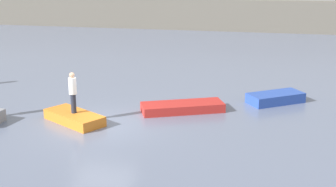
{
  "coord_description": "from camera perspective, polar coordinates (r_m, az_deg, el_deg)",
  "views": [
    {
      "loc": [
        6.43,
        -17.53,
        6.64
      ],
      "look_at": [
        2.15,
        2.94,
        0.66
      ],
      "focal_mm": 51.04,
      "sensor_mm": 36.0,
      "label": 1
    }
  ],
  "objects": [
    {
      "name": "rowboat_red",
      "position": [
        21.32,
        1.75,
        -1.65
      ],
      "size": [
        3.82,
        2.56,
        0.39
      ],
      "primitive_type": "cube",
      "rotation": [
        0.0,
        0.0,
        0.41
      ],
      "color": "red",
      "rests_on": "ground_plane"
    },
    {
      "name": "ground_plane",
      "position": [
        19.82,
        -7.86,
        -3.78
      ],
      "size": [
        120.0,
        120.0,
        0.0
      ],
      "primitive_type": "plane",
      "color": "slate"
    },
    {
      "name": "person_white_shirt",
      "position": [
        19.95,
        -11.3,
        0.33
      ],
      "size": [
        0.32,
        0.32,
        1.73
      ],
      "color": "#232838",
      "rests_on": "rowboat_orange"
    },
    {
      "name": "rowboat_blue",
      "position": [
        23.14,
        12.71,
        -0.51
      ],
      "size": [
        2.82,
        2.45,
        0.47
      ],
      "primitive_type": "cube",
      "rotation": [
        0.0,
        0.0,
        0.6
      ],
      "color": "#2B4CAD",
      "rests_on": "ground_plane"
    },
    {
      "name": "rowboat_orange",
      "position": [
        20.29,
        -11.13,
        -2.84
      ],
      "size": [
        2.97,
        2.44,
        0.42
      ],
      "primitive_type": "cube",
      "rotation": [
        0.0,
        0.0,
        -0.55
      ],
      "color": "orange",
      "rests_on": "ground_plane"
    },
    {
      "name": "embankment_wall",
      "position": [
        45.67,
        3.7,
        9.39
      ],
      "size": [
        80.0,
        1.2,
        2.88
      ],
      "primitive_type": "cube",
      "color": "#666056",
      "rests_on": "ground_plane"
    }
  ]
}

